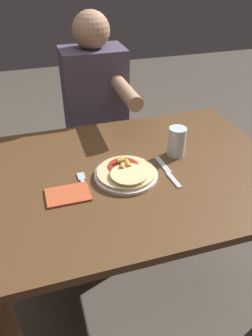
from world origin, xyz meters
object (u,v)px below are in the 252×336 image
(plate, at_px, (126,175))
(drinking_glass, at_px, (177,142))
(fork, at_px, (84,184))
(knife, at_px, (168,172))
(person_diner, at_px, (96,114))
(pizza, at_px, (126,172))
(dining_table, at_px, (135,193))

(plate, bearing_deg, drinking_glass, 20.05)
(fork, distance_m, knife, 0.33)
(drinking_glass, xyz_separation_m, person_diner, (-0.21, 0.58, -0.11))
(knife, bearing_deg, drinking_glass, 53.56)
(pizza, relative_size, person_diner, 0.18)
(plate, height_order, drinking_glass, drinking_glass)
(dining_table, height_order, drinking_glass, drinking_glass)
(plate, distance_m, pizza, 0.02)
(dining_table, xyz_separation_m, pizza, (-0.05, -0.04, 0.14))
(dining_table, xyz_separation_m, fork, (-0.21, -0.04, 0.12))
(plate, relative_size, knife, 1.10)
(fork, height_order, knife, same)
(pizza, distance_m, fork, 0.17)
(pizza, bearing_deg, knife, -5.70)
(dining_table, distance_m, plate, 0.14)
(dining_table, relative_size, knife, 5.32)
(dining_table, distance_m, fork, 0.25)
(drinking_glass, bearing_deg, dining_table, -163.71)
(plate, bearing_deg, dining_table, 33.47)
(pizza, relative_size, drinking_glass, 1.77)
(fork, distance_m, person_diner, 0.70)
(pizza, bearing_deg, fork, 179.62)
(pizza, xyz_separation_m, person_diner, (0.03, 0.67, -0.07))
(pizza, distance_m, person_diner, 0.68)
(dining_table, bearing_deg, person_diner, 91.48)
(pizza, xyz_separation_m, knife, (0.17, -0.02, -0.02))
(knife, bearing_deg, fork, 176.96)
(dining_table, relative_size, fork, 6.71)
(fork, xyz_separation_m, drinking_glass, (0.41, 0.09, 0.06))
(dining_table, bearing_deg, pizza, -143.14)
(person_diner, bearing_deg, plate, -92.75)
(fork, distance_m, drinking_glass, 0.43)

